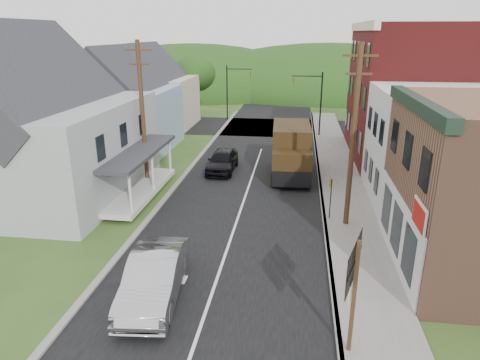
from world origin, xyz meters
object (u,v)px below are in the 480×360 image
at_px(dark_sedan, 222,161).
at_px(delivery_van, 291,151).
at_px(warning_sign, 331,192).
at_px(silver_sedan, 154,278).
at_px(route_sign_cluster, 354,281).

xyz_separation_m(dark_sedan, delivery_van, (4.82, -0.40, 0.98)).
bearing_deg(warning_sign, dark_sedan, 150.23).
bearing_deg(delivery_van, silver_sedan, -109.56).
bearing_deg(warning_sign, silver_sedan, -113.28).
relative_size(delivery_van, warning_sign, 2.71).
distance_m(silver_sedan, route_sign_cluster, 7.28).
bearing_deg(delivery_van, warning_sign, -75.64).
bearing_deg(silver_sedan, route_sign_cluster, -22.43).
bearing_deg(delivery_van, route_sign_cluster, -85.33).
xyz_separation_m(route_sign_cluster, warning_sign, (0.03, 9.91, -0.93)).
relative_size(dark_sedan, route_sign_cluster, 1.23).
distance_m(silver_sedan, warning_sign, 10.45).
height_order(silver_sedan, dark_sedan, silver_sedan).
height_order(delivery_van, route_sign_cluster, route_sign_cluster).
relative_size(silver_sedan, warning_sign, 2.24).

